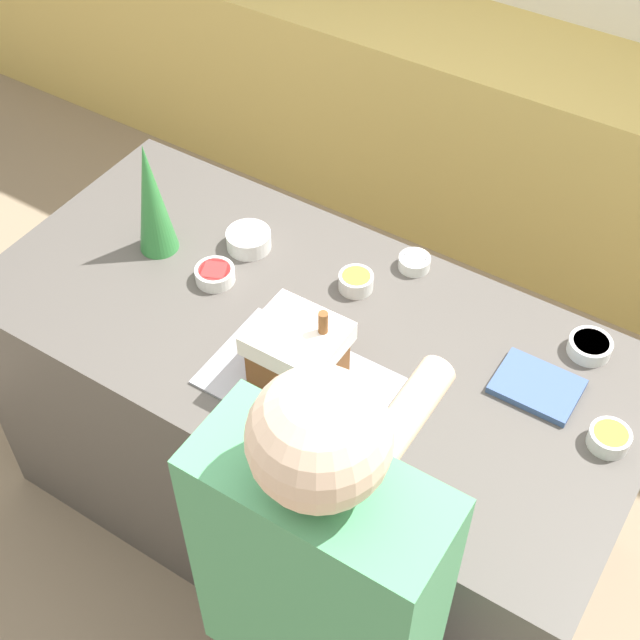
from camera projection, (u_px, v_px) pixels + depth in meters
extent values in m
plane|color=gray|center=(310.00, 508.00, 3.07)|extent=(12.00, 12.00, 0.00)
cube|color=#DBBC60|center=(529.00, 153.00, 3.72)|extent=(6.00, 0.60, 0.88)
cube|color=#514C47|center=(309.00, 430.00, 2.73)|extent=(1.84, 0.88, 0.92)
cube|color=#9E9EA8|center=(299.00, 381.00, 2.27)|extent=(0.47, 0.31, 0.01)
cube|color=brown|center=(298.00, 363.00, 2.22)|extent=(0.20, 0.18, 0.13)
cube|color=white|center=(297.00, 338.00, 2.15)|extent=(0.22, 0.20, 0.06)
cylinder|color=brown|center=(323.00, 323.00, 2.11)|extent=(0.02, 0.02, 0.06)
cone|color=#33843D|center=(151.00, 198.00, 2.49)|extent=(0.11, 0.11, 0.36)
cylinder|color=silver|center=(609.00, 438.00, 2.13)|extent=(0.10, 0.10, 0.04)
cylinder|color=yellow|center=(611.00, 434.00, 2.12)|extent=(0.08, 0.08, 0.01)
cylinder|color=white|center=(590.00, 347.00, 2.33)|extent=(0.11, 0.11, 0.04)
cylinder|color=brown|center=(591.00, 343.00, 2.32)|extent=(0.09, 0.09, 0.01)
cylinder|color=silver|center=(356.00, 282.00, 2.49)|extent=(0.10, 0.10, 0.05)
cylinder|color=yellow|center=(356.00, 277.00, 2.47)|extent=(0.08, 0.08, 0.01)
cylinder|color=white|center=(215.00, 275.00, 2.51)|extent=(0.11, 0.11, 0.04)
cylinder|color=red|center=(215.00, 271.00, 2.50)|extent=(0.09, 0.09, 0.01)
cylinder|color=silver|center=(249.00, 240.00, 2.60)|extent=(0.13, 0.13, 0.05)
cylinder|color=brown|center=(248.00, 235.00, 2.59)|extent=(0.11, 0.11, 0.01)
cylinder|color=silver|center=(414.00, 262.00, 2.55)|extent=(0.09, 0.09, 0.04)
cylinder|color=white|center=(415.00, 259.00, 2.54)|extent=(0.08, 0.08, 0.01)
cube|color=#3F598C|center=(537.00, 386.00, 2.25)|extent=(0.21, 0.16, 0.02)
cube|color=#4C9966|center=(319.00, 578.00, 1.65)|extent=(0.45, 0.20, 0.66)
sphere|color=beige|center=(319.00, 439.00, 1.32)|extent=(0.23, 0.23, 0.23)
cylinder|color=beige|center=(384.00, 447.00, 1.67)|extent=(0.08, 0.45, 0.08)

